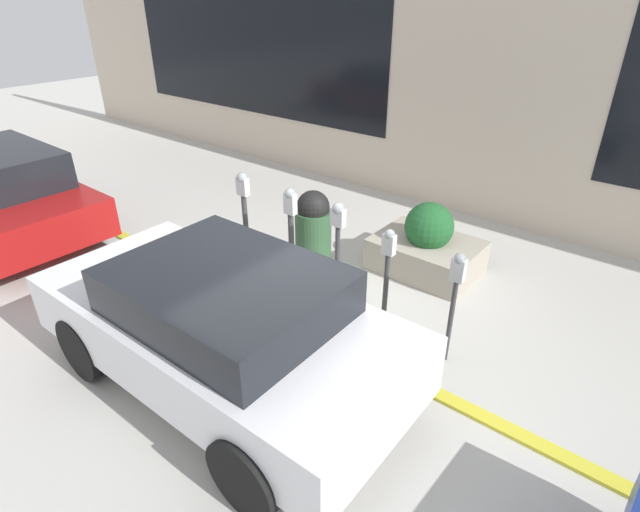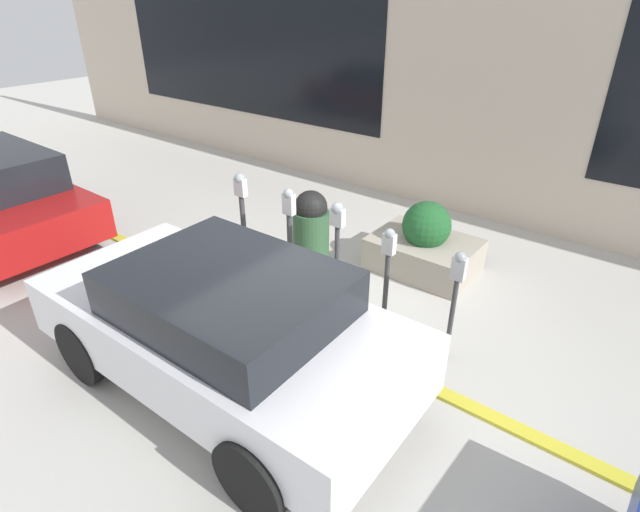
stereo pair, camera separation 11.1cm
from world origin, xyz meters
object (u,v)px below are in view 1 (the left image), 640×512
object	(u,v)px
parking_meter_nearest	(456,287)
trash_bin	(313,230)
parking_meter_farthest	(244,208)
parking_meter_fourth	(291,228)
parking_meter_second	(387,266)
planter_box	(427,247)
parked_car_middle	(222,324)
parking_meter_middle	(338,235)

from	to	relation	value
parking_meter_nearest	trash_bin	distance (m)	2.61
parking_meter_nearest	trash_bin	size ratio (longest dim) A/B	1.13
parking_meter_farthest	trash_bin	size ratio (longest dim) A/B	1.28
parking_meter_fourth	parking_meter_farthest	size ratio (longest dim) A/B	0.98
parking_meter_second	trash_bin	distance (m)	1.86
parking_meter_fourth	planter_box	bearing A→B (deg)	-124.69
parking_meter_nearest	parking_meter_second	bearing A→B (deg)	1.86
parking_meter_fourth	parking_meter_second	bearing A→B (deg)	179.07
parked_car_middle	parking_meter_farthest	bearing A→B (deg)	-50.28
parking_meter_middle	parking_meter_second	bearing A→B (deg)	176.64
parking_meter_fourth	trash_bin	bearing A→B (deg)	-73.35
parking_meter_middle	parked_car_middle	distance (m)	1.83
parking_meter_nearest	trash_bin	bearing A→B (deg)	-15.49
parking_meter_nearest	parking_meter_fourth	distance (m)	2.28
planter_box	parked_car_middle	world-z (taller)	parked_car_middle
planter_box	parking_meter_farthest	bearing A→B (deg)	40.68
parking_meter_fourth	parked_car_middle	world-z (taller)	parking_meter_fourth
parking_meter_second	parked_car_middle	distance (m)	1.94
parking_meter_nearest	parking_meter_farthest	bearing A→B (deg)	0.77
parking_meter_second	parking_meter_farthest	bearing A→B (deg)	0.38
parking_meter_farthest	parking_meter_nearest	bearing A→B (deg)	-179.23
parking_meter_farthest	planter_box	size ratio (longest dim) A/B	1.04
parking_meter_fourth	parking_meter_farthest	xyz separation A→B (m)	(0.82, 0.04, 0.06)
parking_meter_second	parked_car_middle	bearing A→B (deg)	66.04
parking_meter_fourth	parked_car_middle	bearing A→B (deg)	111.07
parking_meter_fourth	trash_bin	distance (m)	0.80
parking_meter_second	parking_meter_farthest	xyz separation A→B (m)	(2.29, 0.02, 0.08)
parking_meter_nearest	parking_meter_second	world-z (taller)	parking_meter_second
parking_meter_middle	parking_meter_fourth	size ratio (longest dim) A/B	1.00
parking_meter_middle	parking_meter_farthest	world-z (taller)	parking_meter_farthest
parking_meter_middle	parking_meter_nearest	bearing A→B (deg)	179.37
parking_meter_farthest	planter_box	bearing A→B (deg)	-139.32
parking_meter_nearest	parking_meter_middle	xyz separation A→B (m)	(1.54, -0.02, 0.11)
parking_meter_nearest	parked_car_middle	bearing A→B (deg)	48.32
parking_meter_middle	parking_meter_farthest	size ratio (longest dim) A/B	0.97
parking_meter_farthest	planter_box	distance (m)	2.64
parking_meter_second	parking_meter_nearest	bearing A→B (deg)	-178.14
parking_meter_fourth	parked_car_middle	distance (m)	1.92
parking_meter_nearest	parked_car_middle	size ratio (longest dim) A/B	0.34
parking_meter_fourth	planter_box	xyz separation A→B (m)	(-1.13, -1.63, -0.57)
parked_car_middle	planter_box	bearing A→B (deg)	-98.37
parking_meter_second	trash_bin	world-z (taller)	parking_meter_second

